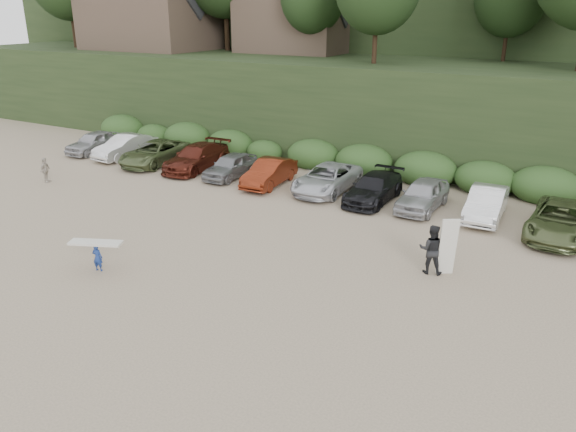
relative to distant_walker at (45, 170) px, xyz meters
The scene contains 5 objects.
ground 17.71m from the distant_walker, 13.28° to the right, with size 120.00×120.00×0.00m, color tan.
parked_cars 15.97m from the distant_walker, 22.25° to the left, with size 36.33×6.07×1.57m.
distant_walker is the anchor object (origin of this frame).
child_surfer 13.08m from the distant_walker, 30.63° to the right, with size 2.03×1.27×1.18m.
adult_surfer 22.25m from the distant_walker, ahead, with size 1.43×0.90×2.25m.
Camera 1 is at (9.65, -15.75, 9.38)m, focal length 35.00 mm.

